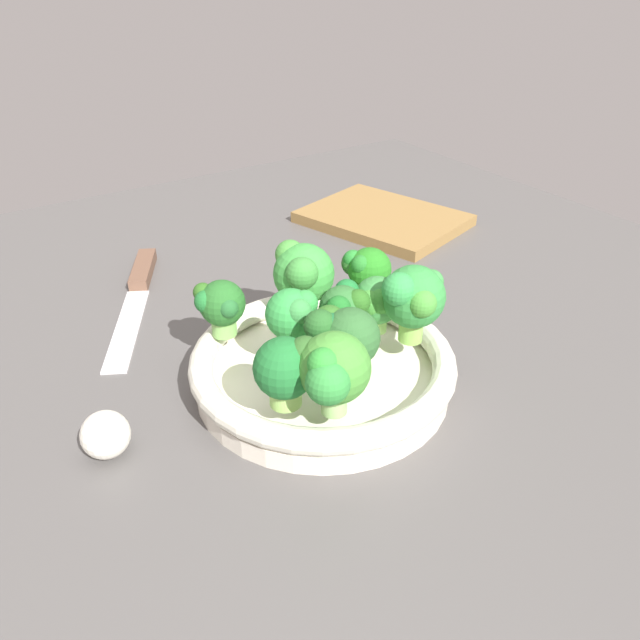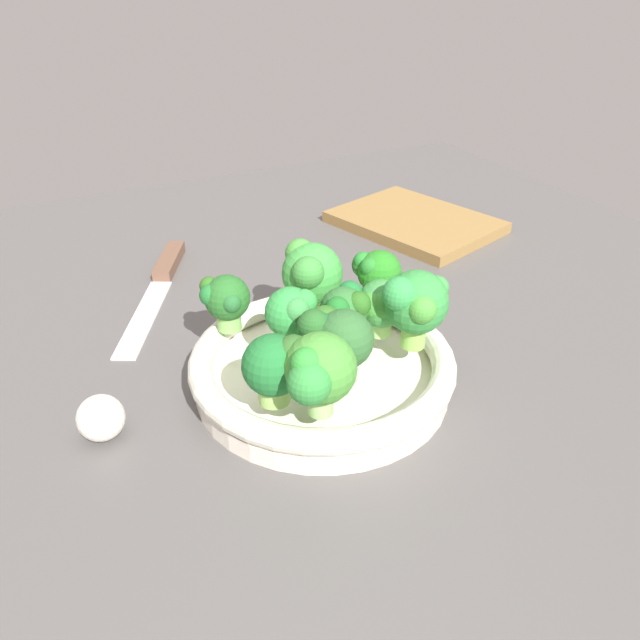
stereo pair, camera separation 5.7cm
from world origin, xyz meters
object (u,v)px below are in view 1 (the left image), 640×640
object	(u,v)px
broccoli_floret_0	(302,273)
broccoli_floret_7	(220,305)
broccoli_floret_4	(333,371)
broccoli_floret_9	(366,269)
broccoli_floret_2	(343,335)
broccoli_floret_5	(290,318)
broccoli_floret_6	(344,309)
broccoli_floret_8	(413,297)
garlic_bulb	(105,435)
bowl	(320,365)
knife	(138,288)
broccoli_floret_1	(291,366)
broccoli_floret_3	(375,300)
cutting_board	(383,219)

from	to	relation	value
broccoli_floret_0	broccoli_floret_7	bearing A→B (deg)	88.29
broccoli_floret_4	broccoli_floret_7	world-z (taller)	broccoli_floret_4
broccoli_floret_4	broccoli_floret_9	world-z (taller)	broccoli_floret_4
broccoli_floret_2	broccoli_floret_5	distance (cm)	5.75
broccoli_floret_4	broccoli_floret_6	world-z (taller)	broccoli_floret_4
broccoli_floret_8	garlic_bulb	distance (cm)	29.12
broccoli_floret_5	broccoli_floret_9	bearing A→B (deg)	-71.22
broccoli_floret_7	garlic_bulb	xyz separation A→B (cm)	(-5.48, 13.51, -5.40)
broccoli_floret_0	broccoli_floret_2	world-z (taller)	broccoli_floret_0
bowl	broccoli_floret_0	world-z (taller)	broccoli_floret_0
broccoli_floret_8	knife	bearing A→B (deg)	27.11
broccoli_floret_7	knife	bearing A→B (deg)	4.82
broccoli_floret_0	knife	distance (cm)	24.62
bowl	broccoli_floret_9	size ratio (longest dim) A/B	4.05
broccoli_floret_0	garlic_bulb	xyz separation A→B (cm)	(-5.21, 22.48, -6.37)
knife	broccoli_floret_0	bearing A→B (deg)	-152.72
broccoli_floret_1	broccoli_floret_6	bearing A→B (deg)	-59.76
broccoli_floret_2	broccoli_floret_6	world-z (taller)	broccoli_floret_2
bowl	broccoli_floret_3	xyz separation A→B (cm)	(-0.39, -6.04, 5.39)
bowl	broccoli_floret_5	distance (cm)	6.54
broccoli_floret_9	knife	distance (cm)	29.53
broccoli_floret_3	broccoli_floret_7	xyz separation A→B (cm)	(7.49, 12.58, -0.07)
broccoli_floret_2	garlic_bulb	size ratio (longest dim) A/B	1.62
broccoli_floret_2	broccoli_floret_6	size ratio (longest dim) A/B	1.13
broccoli_floret_2	broccoli_floret_4	bearing A→B (deg)	136.05
broccoli_floret_3	broccoli_floret_4	size ratio (longest dim) A/B	0.79
broccoli_floret_3	broccoli_floret_7	size ratio (longest dim) A/B	1.01
broccoli_floret_7	garlic_bulb	bearing A→B (deg)	112.08
broccoli_floret_6	broccoli_floret_8	xyz separation A→B (cm)	(-3.28, -5.46, 1.05)
broccoli_floret_8	broccoli_floret_5	bearing A→B (deg)	67.55
broccoli_floret_4	broccoli_floret_7	xyz separation A→B (cm)	(15.77, 1.96, -1.00)
bowl	knife	distance (cm)	28.82
broccoli_floret_4	broccoli_floret_7	distance (cm)	15.92
broccoli_floret_9	cutting_board	size ratio (longest dim) A/B	0.28
cutting_board	garlic_bulb	distance (cm)	56.89
broccoli_floret_0	broccoli_floret_4	distance (cm)	17.01
broccoli_floret_8	broccoli_floret_9	xyz separation A→B (cm)	(8.26, -0.87, -0.82)
broccoli_floret_2	broccoli_floret_8	size ratio (longest dim) A/B	0.86
broccoli_floret_9	garlic_bulb	world-z (taller)	broccoli_floret_9
broccoli_floret_1	broccoli_floret_6	world-z (taller)	broccoli_floret_1
broccoli_floret_5	garlic_bulb	xyz separation A→B (cm)	(0.98, 17.23, -5.94)
broccoli_floret_2	broccoli_floret_3	size ratio (longest dim) A/B	1.17
broccoli_floret_3	broccoli_floret_4	bearing A→B (deg)	127.95
broccoli_floret_3	broccoli_floret_8	xyz separation A→B (cm)	(-3.33, -1.72, 1.35)
bowl	broccoli_floret_9	xyz separation A→B (cm)	(4.54, -8.62, 5.92)
broccoli_floret_0	broccoli_floret_7	world-z (taller)	broccoli_floret_0
broccoli_floret_1	broccoli_floret_8	xyz separation A→B (cm)	(1.82, -14.21, 1.09)
broccoli_floret_6	cutting_board	size ratio (longest dim) A/B	0.26
broccoli_floret_0	broccoli_floret_2	bearing A→B (deg)	164.52
bowl	broccoli_floret_4	world-z (taller)	broccoli_floret_4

